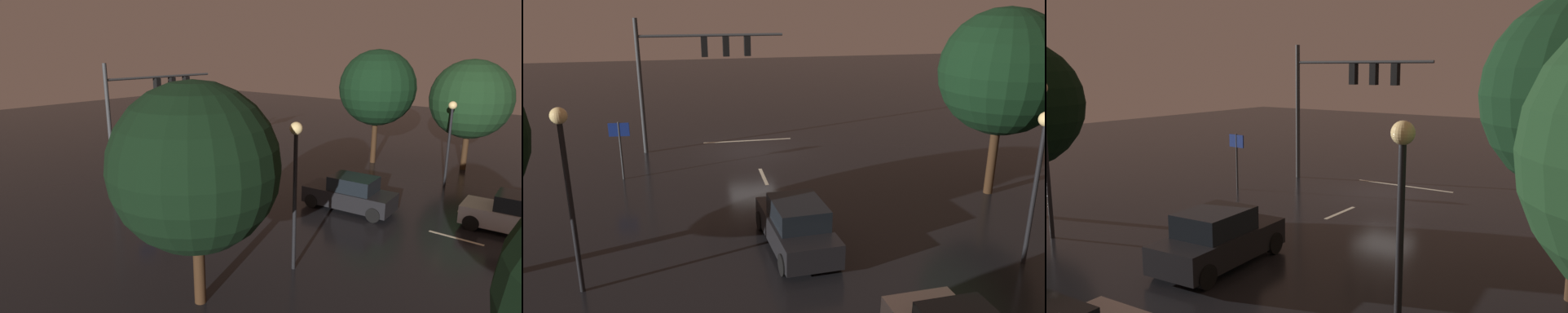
# 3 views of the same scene
# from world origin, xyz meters

# --- Properties ---
(ground_plane) EXTENTS (80.00, 80.00, 0.00)m
(ground_plane) POSITION_xyz_m (0.00, 0.00, 0.00)
(ground_plane) COLOR black
(traffic_signal_assembly) EXTENTS (7.46, 0.47, 6.91)m
(traffic_signal_assembly) POSITION_xyz_m (2.91, -0.86, 4.80)
(traffic_signal_assembly) COLOR #383A3D
(traffic_signal_assembly) RESTS_ON ground_plane
(lane_dash_far) EXTENTS (0.16, 2.20, 0.01)m
(lane_dash_far) POSITION_xyz_m (0.00, 4.00, 0.00)
(lane_dash_far) COLOR beige
(lane_dash_far) RESTS_ON ground_plane
(lane_dash_mid) EXTENTS (0.16, 2.20, 0.01)m
(lane_dash_mid) POSITION_xyz_m (0.00, 10.00, 0.00)
(lane_dash_mid) COLOR beige
(lane_dash_mid) RESTS_ON ground_plane
(stop_bar) EXTENTS (5.00, 0.16, 0.01)m
(stop_bar) POSITION_xyz_m (0.00, -2.04, 0.00)
(stop_bar) COLOR beige
(stop_bar) RESTS_ON ground_plane
(car_approaching) EXTENTS (2.18, 4.47, 1.70)m
(car_approaching) POSITION_xyz_m (-0.05, 10.97, 0.80)
(car_approaching) COLOR black
(car_approaching) RESTS_ON ground_plane
(street_lamp_left_kerb) EXTENTS (0.44, 0.44, 4.86)m
(street_lamp_left_kerb) POSITION_xyz_m (-6.86, 13.28, 3.42)
(street_lamp_left_kerb) COLOR black
(street_lamp_left_kerb) RESTS_ON ground_plane
(street_lamp_right_kerb) EXTENTS (0.44, 0.44, 5.34)m
(street_lamp_right_kerb) POSITION_xyz_m (6.47, 12.36, 3.71)
(street_lamp_right_kerb) COLOR black
(street_lamp_right_kerb) RESTS_ON ground_plane
(route_sign) EXTENTS (0.90, 0.12, 2.68)m
(route_sign) POSITION_xyz_m (6.29, 3.12, 1.93)
(route_sign) COLOR #383A3D
(route_sign) RESTS_ON ground_plane
(tree_left_near) EXTENTS (5.00, 5.00, 7.62)m
(tree_left_near) POSITION_xyz_m (-9.06, 7.74, 5.11)
(tree_left_near) COLOR #382314
(tree_left_near) RESTS_ON ground_plane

